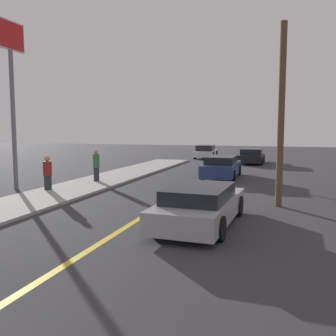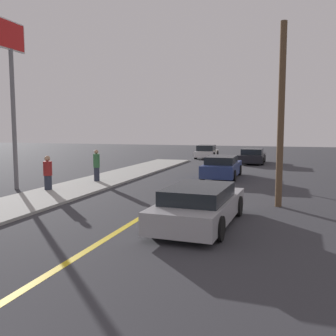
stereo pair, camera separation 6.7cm
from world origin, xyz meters
name	(u,v)px [view 1 (the left image)]	position (x,y,z in m)	size (l,w,h in m)	color
road_center_line	(198,182)	(0.00, 18.00, 0.00)	(0.20, 60.00, 0.01)	gold
sidewalk_left	(87,185)	(-5.05, 15.16, 0.05)	(2.93, 30.32, 0.10)	#9E9E99
car_near_right_lane	(201,205)	(2.03, 9.37, 0.60)	(2.18, 4.87, 1.20)	#9E9EA3
car_ahead_center	(222,167)	(0.92, 20.26, 0.63)	(1.96, 4.58, 1.28)	navy
car_far_distant	(252,156)	(1.86, 29.95, 0.59)	(1.97, 4.46, 1.22)	black
car_parked_left_lot	(206,152)	(-2.79, 33.90, 0.62)	(2.00, 3.87, 1.27)	silver
pedestrian_near_curb	(48,173)	(-5.85, 13.02, 0.87)	(0.39, 0.39, 1.55)	#282D3D
pedestrian_mid_group	(96,165)	(-5.06, 16.17, 0.94)	(0.34, 0.34, 1.66)	#282D3D
traffic_light	(280,140)	(4.17, 17.02, 2.32)	(0.18, 0.40, 3.75)	slate
roadside_sign	(11,66)	(-7.76, 13.23, 5.74)	(0.20, 1.88, 7.78)	slate
utility_pole	(281,116)	(4.24, 12.82, 3.33)	(0.24, 0.24, 6.66)	brown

